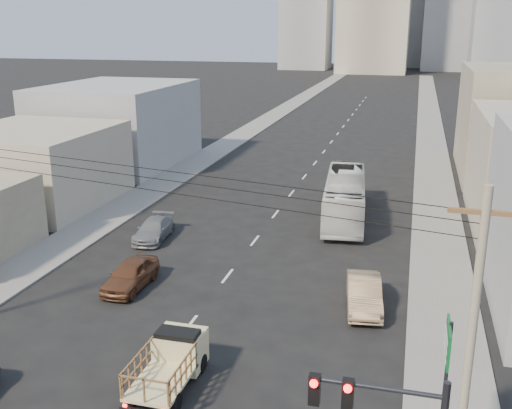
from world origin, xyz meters
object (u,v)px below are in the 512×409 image
at_px(green_sign, 447,358).
at_px(utility_pole, 469,361).
at_px(sedan_tan, 364,294).
at_px(sedan_grey, 154,230).
at_px(city_bus, 345,197).
at_px(flatbed_pickup, 170,360).
at_px(sedan_brown, 130,274).

xyz_separation_m(green_sign, utility_pole, (0.34, -2.50, 1.44)).
bearing_deg(sedan_tan, green_sign, -80.14).
xyz_separation_m(sedan_grey, green_sign, (17.74, -17.11, 3.08)).
bearing_deg(sedan_grey, utility_pole, -52.62).
relative_size(sedan_grey, utility_pole, 0.45).
relative_size(city_bus, sedan_grey, 2.60).
bearing_deg(flatbed_pickup, sedan_tan, 52.25).
xyz_separation_m(city_bus, green_sign, (6.04, -24.86, 2.10)).
bearing_deg(city_bus, utility_pole, -82.15).
bearing_deg(green_sign, sedan_brown, 148.46).
relative_size(flatbed_pickup, city_bus, 0.37).
height_order(sedan_grey, green_sign, green_sign).
height_order(city_bus, sedan_grey, city_bus).
height_order(city_bus, sedan_tan, city_bus).
bearing_deg(sedan_grey, city_bus, 28.25).
relative_size(city_bus, sedan_tan, 2.51).
height_order(city_bus, utility_pole, utility_pole).
distance_m(sedan_tan, green_sign, 11.37).
bearing_deg(utility_pole, sedan_tan, 105.77).
bearing_deg(utility_pole, sedan_grey, 132.68).
xyz_separation_m(flatbed_pickup, utility_pole, (10.44, -4.20, 4.09)).
distance_m(sedan_grey, green_sign, 24.84).
distance_m(sedan_brown, sedan_grey, 7.69).
xyz_separation_m(city_bus, sedan_grey, (-11.70, -7.76, -0.99)).
relative_size(flatbed_pickup, sedan_grey, 0.97).
relative_size(flatbed_pickup, sedan_brown, 0.99).
relative_size(sedan_brown, green_sign, 0.89).
bearing_deg(sedan_brown, sedan_grey, 105.03).
relative_size(sedan_brown, sedan_grey, 0.98).
height_order(flatbed_pickup, utility_pole, utility_pole).
bearing_deg(green_sign, utility_pole, -82.33).
bearing_deg(sedan_brown, city_bus, 57.49).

